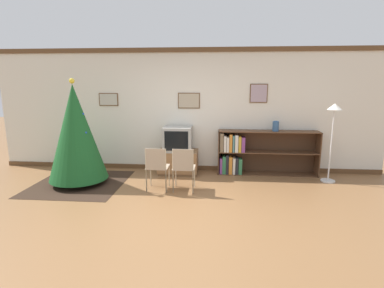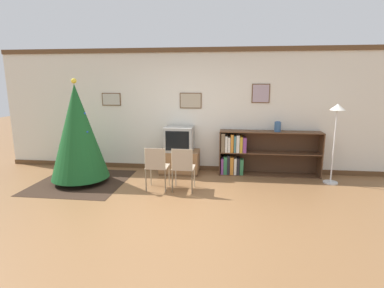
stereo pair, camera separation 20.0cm
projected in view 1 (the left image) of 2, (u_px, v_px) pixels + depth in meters
The scene contains 11 objects.
ground_plane at pixel (170, 213), 4.62m from camera, with size 24.00×24.00×0.00m, color brown.
wall_back at pixel (186, 111), 6.66m from camera, with size 8.61×0.11×2.70m.
area_rug at pixel (80, 183), 5.95m from camera, with size 1.73×1.79×0.01m.
christmas_tree at pixel (76, 133), 5.74m from camera, with size 1.11×1.11×2.04m.
tv_console at pixel (178, 162), 6.57m from camera, with size 0.85×0.54×0.51m.
television at pixel (178, 139), 6.46m from camera, with size 0.60×0.53×0.53m.
folding_chair_left at pixel (157, 166), 5.46m from camera, with size 0.40×0.40×0.82m.
folding_chair_right at pixel (183, 167), 5.42m from camera, with size 0.40×0.40×0.82m.
bookshelf at pixel (249, 153), 6.50m from camera, with size 2.13×0.36×0.96m.
vase at pixel (276, 126), 6.31m from camera, with size 0.13×0.13×0.22m.
standing_lamp at pixel (333, 122), 5.82m from camera, with size 0.28×0.28×1.57m.
Camera 1 is at (0.70, -4.26, 1.98)m, focal length 28.00 mm.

